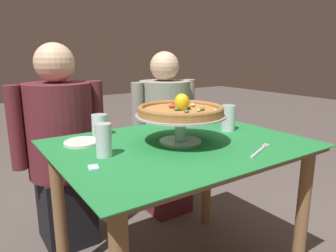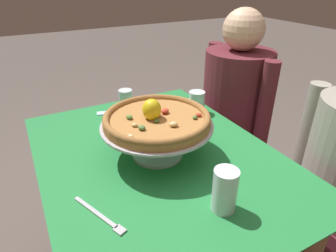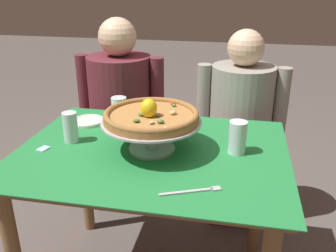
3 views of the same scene
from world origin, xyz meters
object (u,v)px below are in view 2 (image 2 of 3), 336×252
at_px(water_glass_side_left, 126,105).
at_px(dinner_fork, 101,216).
at_px(sugar_packet, 102,113).
at_px(water_glass_back_left, 197,103).
at_px(water_glass_side_right, 224,193).
at_px(diner_left, 234,115).
at_px(pizza_stand, 156,134).
at_px(pizza, 156,119).
at_px(side_plate, 166,105).

relative_size(water_glass_side_left, dinner_fork, 0.66).
xyz_separation_m(water_glass_side_left, sugar_packet, (-0.08, -0.10, -0.05)).
height_order(water_glass_back_left, water_glass_side_left, water_glass_side_left).
bearing_deg(water_glass_back_left, water_glass_side_left, -109.28).
bearing_deg(water_glass_back_left, water_glass_side_right, -25.99).
distance_m(water_glass_back_left, diner_left, 0.40).
bearing_deg(water_glass_side_left, water_glass_side_right, 2.47).
bearing_deg(water_glass_side_right, water_glass_side_left, -177.53).
height_order(water_glass_back_left, diner_left, diner_left).
height_order(water_glass_side_left, sugar_packet, water_glass_side_left).
distance_m(water_glass_back_left, dinner_fork, 0.78).
distance_m(water_glass_side_left, sugar_packet, 0.14).
bearing_deg(water_glass_back_left, pizza_stand, -53.25).
xyz_separation_m(water_glass_side_right, water_glass_side_left, (-0.71, -0.03, -0.00)).
xyz_separation_m(dinner_fork, diner_left, (-0.57, 0.96, -0.14)).
relative_size(pizza, diner_left, 0.32).
distance_m(pizza, water_glass_side_right, 0.36).
distance_m(water_glass_side_right, water_glass_side_left, 0.71).
bearing_deg(water_glass_back_left, dinner_fork, -53.12).
distance_m(water_glass_back_left, side_plate, 0.17).
bearing_deg(water_glass_side_right, pizza, -171.72).
height_order(pizza_stand, diner_left, diner_left).
bearing_deg(pizza, water_glass_side_left, 176.98).
distance_m(pizza_stand, diner_left, 0.81).
relative_size(pizza, water_glass_side_right, 2.83).
xyz_separation_m(water_glass_side_left, dinner_fork, (0.58, -0.30, -0.05)).
bearing_deg(side_plate, dinner_fork, -41.09).
bearing_deg(diner_left, water_glass_back_left, -72.55).
height_order(water_glass_back_left, dinner_fork, water_glass_back_left).
distance_m(sugar_packet, diner_left, 0.78).
distance_m(water_glass_side_right, diner_left, 0.97).
distance_m(pizza_stand, water_glass_side_right, 0.35).
bearing_deg(water_glass_back_left, diner_left, 107.45).
bearing_deg(water_glass_side_left, diner_left, 89.51).
distance_m(side_plate, diner_left, 0.47).
height_order(side_plate, diner_left, diner_left).
xyz_separation_m(pizza_stand, dinner_fork, (0.21, -0.28, -0.09)).
xyz_separation_m(pizza, water_glass_side_right, (0.34, 0.05, -0.10)).
xyz_separation_m(pizza_stand, diner_left, (-0.36, 0.68, -0.23)).
height_order(water_glass_side_right, sugar_packet, water_glass_side_right).
relative_size(side_plate, dinner_fork, 0.78).
xyz_separation_m(sugar_packet, diner_left, (0.09, 0.76, -0.14)).
relative_size(pizza, side_plate, 2.42).
bearing_deg(diner_left, side_plate, -92.82).
distance_m(side_plate, sugar_packet, 0.32).
bearing_deg(water_glass_side_left, sugar_packet, -130.45).
relative_size(water_glass_back_left, diner_left, 0.09).
distance_m(pizza_stand, pizza, 0.06).
bearing_deg(water_glass_side_right, water_glass_back_left, 154.01).
height_order(pizza_stand, water_glass_back_left, pizza_stand).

